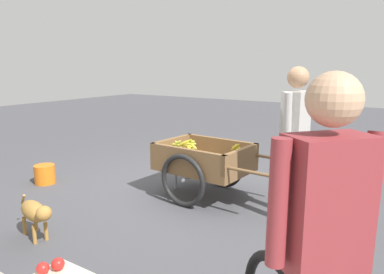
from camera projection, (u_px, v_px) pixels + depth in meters
name	position (u px, v px, depth m)	size (l,w,h in m)	color
ground_plane	(184.00, 191.00, 4.76)	(24.00, 24.00, 0.00)	#47474C
fruit_cart	(204.00, 163.00, 4.51)	(1.70, 0.98, 0.73)	brown
vendor_person	(295.00, 130.00, 3.73)	(0.22, 0.55, 1.63)	#333851
cyclist_person	(324.00, 231.00, 1.48)	(0.37, 0.47, 1.62)	#333851
dog	(35.00, 212.00, 3.41)	(0.66, 0.28, 0.40)	#AD7A38
plastic_bucket	(45.00, 174.00, 5.06)	(0.28, 0.28, 0.27)	orange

